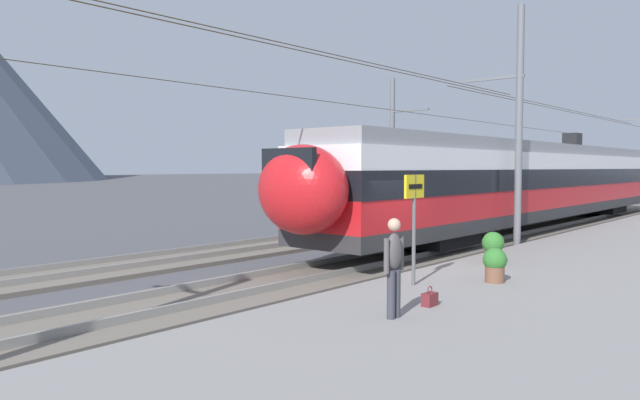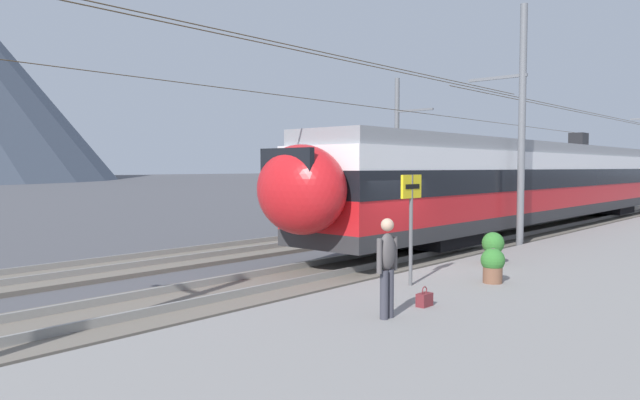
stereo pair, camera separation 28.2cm
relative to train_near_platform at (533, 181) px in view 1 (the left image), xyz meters
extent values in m
plane|color=#4C4C51|center=(-12.77, -1.22, -2.23)|extent=(400.00, 400.00, 0.00)
cube|color=gray|center=(-12.77, -5.79, -2.09)|extent=(120.00, 7.23, 0.29)
cube|color=#6B6359|center=(-12.77, 0.00, -2.17)|extent=(120.00, 3.00, 0.12)
cube|color=gray|center=(-12.77, -0.72, -2.03)|extent=(120.00, 0.07, 0.16)
cube|color=gray|center=(-12.77, 0.72, -2.03)|extent=(120.00, 0.07, 0.16)
cube|color=#6B6359|center=(-12.77, 4.87, -2.17)|extent=(120.00, 3.00, 0.12)
cube|color=gray|center=(-12.77, 4.16, -2.03)|extent=(120.00, 0.07, 0.16)
cube|color=gray|center=(-12.77, 5.59, -2.03)|extent=(120.00, 0.07, 0.16)
cube|color=#2D2D30|center=(0.59, 0.00, -1.31)|extent=(29.90, 2.82, 0.45)
cube|color=red|center=(0.59, 0.00, -0.66)|extent=(29.90, 2.82, 0.85)
cube|color=black|center=(0.59, 0.00, 0.14)|extent=(29.90, 2.86, 0.75)
cube|color=white|center=(0.59, 0.00, 0.84)|extent=(29.90, 2.82, 0.65)
cube|color=gray|center=(0.59, 0.00, 1.39)|extent=(29.60, 2.62, 0.45)
cube|color=black|center=(-8.68, 0.00, -1.74)|extent=(2.80, 2.25, 0.42)
cube|color=black|center=(9.86, 0.00, -1.74)|extent=(2.80, 2.25, 0.42)
ellipsoid|color=red|center=(-14.91, 0.00, 0.04)|extent=(1.80, 2.59, 2.25)
cube|color=black|center=(-15.41, 0.00, 0.47)|extent=(0.16, 1.69, 1.19)
cube|color=black|center=(5.08, 0.00, 1.97)|extent=(0.90, 0.70, 0.70)
cube|color=#2D2D30|center=(15.89, 4.87, -1.31)|extent=(28.76, 2.87, 0.45)
cube|color=#1E6638|center=(15.89, 4.87, -0.66)|extent=(28.76, 2.87, 0.85)
cube|color=black|center=(15.89, 4.87, 0.14)|extent=(28.76, 2.91, 0.75)
cube|color=beige|center=(15.89, 4.87, 0.84)|extent=(28.76, 2.87, 0.65)
cube|color=gray|center=(15.89, 4.87, 1.39)|extent=(28.46, 2.67, 0.45)
cube|color=black|center=(6.97, 4.87, -1.74)|extent=(2.80, 2.29, 0.42)
cube|color=black|center=(24.80, 4.87, -1.74)|extent=(2.80, 2.29, 0.42)
ellipsoid|color=#1E6638|center=(0.95, 4.87, 0.04)|extent=(1.80, 2.64, 2.25)
cube|color=black|center=(0.45, 4.87, 0.47)|extent=(0.16, 1.72, 1.19)
cube|color=black|center=(20.20, 4.87, 1.97)|extent=(0.90, 0.70, 0.70)
cylinder|color=slate|center=(-6.05, -1.83, 1.91)|extent=(0.24, 0.24, 8.29)
cube|color=slate|center=(-6.05, -0.92, 3.70)|extent=(0.10, 2.13, 0.10)
cylinder|color=#473823|center=(-6.05, 0.00, 3.45)|extent=(45.25, 0.02, 0.02)
cylinder|color=#473823|center=(14.93, 0.00, 3.35)|extent=(45.25, 0.02, 0.02)
cylinder|color=slate|center=(-0.94, 6.80, 1.41)|extent=(0.24, 0.24, 7.28)
cube|color=slate|center=(-0.94, 5.84, 3.39)|extent=(0.10, 2.22, 0.10)
cylinder|color=#473823|center=(-0.94, 4.87, 3.14)|extent=(45.25, 0.02, 0.02)
cylinder|color=#59595B|center=(-14.80, -3.17, -0.75)|extent=(0.08, 0.08, 2.38)
cube|color=yellow|center=(-14.80, -3.17, 0.19)|extent=(0.70, 0.06, 0.50)
cube|color=black|center=(-14.80, -3.20, 0.19)|extent=(0.52, 0.01, 0.10)
cylinder|color=#383842|center=(-17.47, -4.40, -1.53)|extent=(0.14, 0.14, 0.82)
cylinder|color=#383842|center=(-17.31, -4.40, -1.53)|extent=(0.14, 0.14, 0.82)
ellipsoid|color=#514C4C|center=(-17.39, -4.40, -0.81)|extent=(0.36, 0.22, 0.62)
sphere|color=tan|center=(-17.39, -4.40, -0.36)|extent=(0.22, 0.22, 0.22)
cylinder|color=#514C4C|center=(-17.61, -4.40, -0.86)|extent=(0.09, 0.09, 0.58)
cylinder|color=#514C4C|center=(-17.17, -4.40, -0.86)|extent=(0.09, 0.09, 0.58)
cube|color=maroon|center=(-16.23, -4.41, -1.82)|extent=(0.32, 0.18, 0.24)
torus|color=maroon|center=(-16.23, -4.41, -1.65)|extent=(0.16, 0.02, 0.16)
cylinder|color=brown|center=(-13.36, -4.36, -1.77)|extent=(0.42, 0.42, 0.35)
sphere|color=#33752D|center=(-13.36, -4.36, -1.44)|extent=(0.52, 0.52, 0.52)
sphere|color=#DB5193|center=(-13.36, -4.36, -1.32)|extent=(0.29, 0.29, 0.29)
cylinder|color=brown|center=(-11.02, -3.24, -1.75)|extent=(0.41, 0.41, 0.38)
sphere|color=#33752D|center=(-11.02, -3.24, -1.38)|extent=(0.58, 0.58, 0.58)
sphere|color=purple|center=(-11.02, -3.24, -1.25)|extent=(0.32, 0.32, 0.32)
camera|label=1|loc=(-25.52, -9.86, 0.59)|focal=32.80mm
camera|label=2|loc=(-25.34, -10.07, 0.59)|focal=32.80mm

